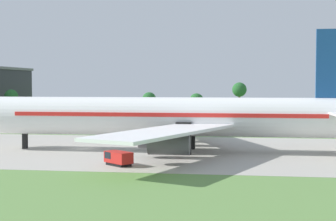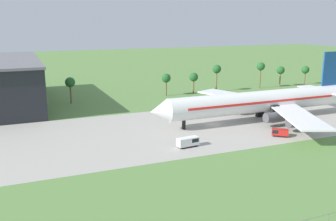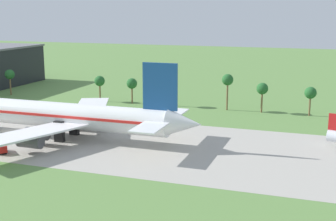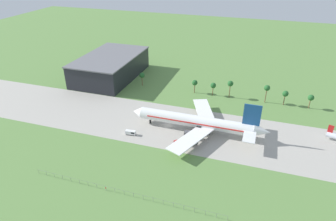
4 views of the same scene
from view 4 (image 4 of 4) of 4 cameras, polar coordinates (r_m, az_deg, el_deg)
The scene contains 9 objects.
ground_plane at distance 162.40m, azimuth 0.06°, elevation -2.76°, with size 600.00×600.00×0.00m, color #5B8442.
taxiway_strip at distance 162.39m, azimuth 0.06°, elevation -2.75°, with size 320.00×44.00×0.02m.
jet_airliner at distance 154.81m, azimuth 5.78°, elevation -2.16°, with size 72.14×58.27×19.73m.
baggage_tug at distance 154.74m, azimuth -7.08°, elevation -4.19°, with size 5.45×2.52×2.33m.
catering_van at distance 145.97m, azimuth 1.79°, elevation -6.28°, with size 4.45×4.19×1.92m.
perimeter_fence at distance 121.04m, azimuth -8.38°, elevation -15.08°, with size 80.10×0.10×2.10m.
no_stopping_sign at distance 124.10m, azimuth -11.77°, elevation -14.38°, with size 0.44×0.08×1.68m.
terminal_building at distance 225.16m, azimuth -10.89°, elevation 8.22°, with size 36.72×61.20×16.21m.
palm_tree_row at distance 192.94m, azimuth 12.13°, elevation 4.48°, with size 110.99×3.60×11.56m.
Camera 4 is at (43.25, -131.87, 84.34)m, focal length 32.00 mm.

